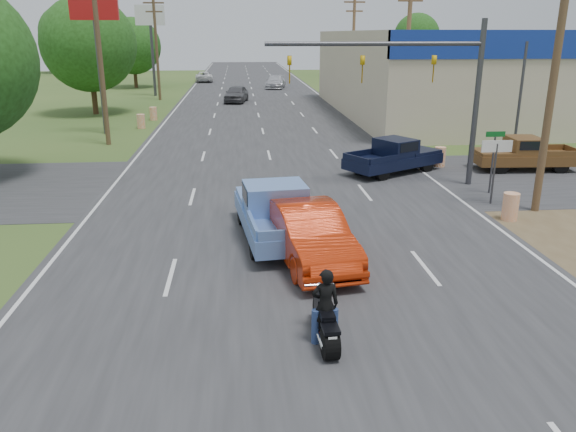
{
  "coord_description": "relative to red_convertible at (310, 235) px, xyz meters",
  "views": [
    {
      "loc": [
        -1.6,
        -6.41,
        6.4
      ],
      "look_at": [
        -0.24,
        9.18,
        1.3
      ],
      "focal_mm": 35.0,
      "sensor_mm": 36.0,
      "label": 1
    }
  ],
  "objects": [
    {
      "name": "barrel_2",
      "position": [
        -8.86,
        25.18,
        -0.33
      ],
      "size": [
        0.56,
        0.56,
        1.0
      ],
      "primitive_type": "cylinder",
      "color": "orange",
      "rests_on": "ground"
    },
    {
      "name": "tree_6",
      "position": [
        -30.36,
        86.18,
        5.67
      ],
      "size": [
        8.82,
        8.82,
        10.92
      ],
      "color": "#422D19",
      "rests_on": "ground"
    },
    {
      "name": "distant_car_white",
      "position": [
        -6.64,
        65.11,
        -0.14
      ],
      "size": [
        2.59,
        5.11,
        1.38
      ],
      "primitive_type": "imported",
      "rotation": [
        0.0,
        0.0,
        3.2
      ],
      "color": "silver",
      "rests_on": "ground"
    },
    {
      "name": "utility_pole_2",
      "position": [
        9.14,
        22.18,
        4.49
      ],
      "size": [
        2.0,
        0.28,
        10.0
      ],
      "color": "#4C3823",
      "rests_on": "ground"
    },
    {
      "name": "barrel_0",
      "position": [
        7.64,
        3.18,
        -0.33
      ],
      "size": [
        0.56,
        0.56,
        1.0
      ],
      "primitive_type": "cylinder",
      "color": "orange",
      "rests_on": "ground"
    },
    {
      "name": "signal_mast",
      "position": [
        5.46,
        8.18,
        3.97
      ],
      "size": [
        9.12,
        0.4,
        7.0
      ],
      "color": "#3F3F44",
      "rests_on": "ground"
    },
    {
      "name": "utility_pole_5",
      "position": [
        -9.86,
        19.18,
        4.49
      ],
      "size": [
        2.0,
        0.28,
        10.0
      ],
      "color": "#4C3823",
      "rests_on": "ground"
    },
    {
      "name": "tree_5",
      "position": [
        29.64,
        86.18,
        5.05
      ],
      "size": [
        7.98,
        7.98,
        9.88
      ],
      "color": "#422D19",
      "rests_on": "ground"
    },
    {
      "name": "distant_car_grey",
      "position": [
        -2.15,
        40.45,
        -0.02
      ],
      "size": [
        2.68,
        5.0,
        1.62
      ],
      "primitive_type": "imported",
      "rotation": [
        0.0,
        0.0,
        -0.17
      ],
      "color": "#4F4E53",
      "rests_on": "ground"
    },
    {
      "name": "tree_1",
      "position": [
        -13.86,
        33.18,
        4.74
      ],
      "size": [
        7.56,
        7.56,
        9.36
      ],
      "color": "#422D19",
      "rests_on": "ground"
    },
    {
      "name": "pole_sign_left_near",
      "position": [
        -10.86,
        23.18,
        6.34
      ],
      "size": [
        3.0,
        0.35,
        9.2
      ],
      "color": "#3F3F44",
      "rests_on": "ground"
    },
    {
      "name": "pole_sign_left_far",
      "position": [
        -10.86,
        47.18,
        6.34
      ],
      "size": [
        3.0,
        0.35,
        9.2
      ],
      "color": "#3F3F44",
      "rests_on": "ground"
    },
    {
      "name": "navy_pickup",
      "position": [
        5.48,
        10.7,
        -0.0
      ],
      "size": [
        5.23,
        4.13,
        1.64
      ],
      "rotation": [
        0.0,
        0.0,
        -1.04
      ],
      "color": "black",
      "rests_on": "ground"
    },
    {
      "name": "utility_pole_1",
      "position": [
        9.14,
        4.18,
        4.49
      ],
      "size": [
        2.0,
        0.28,
        10.0
      ],
      "color": "#4C3823",
      "rests_on": "ground"
    },
    {
      "name": "cross_road",
      "position": [
        -0.36,
        9.18,
        -0.82
      ],
      "size": [
        120.0,
        10.0,
        0.02
      ],
      "primitive_type": "cube",
      "color": "#2D2D30",
      "rests_on": "ground"
    },
    {
      "name": "barrel_1",
      "position": [
        8.04,
        11.68,
        -0.33
      ],
      "size": [
        0.56,
        0.56,
        1.0
      ],
      "primitive_type": "cylinder",
      "color": "orange",
      "rests_on": "ground"
    },
    {
      "name": "barrel_3",
      "position": [
        -8.56,
        29.18,
        -0.33
      ],
      "size": [
        0.56,
        0.56,
        1.0
      ],
      "primitive_type": "cylinder",
      "color": "orange",
      "rests_on": "ground"
    },
    {
      "name": "utility_pole_6",
      "position": [
        -9.86,
        43.18,
        4.49
      ],
      "size": [
        2.0,
        0.28,
        10.0
      ],
      "color": "#4C3823",
      "rests_on": "ground"
    },
    {
      "name": "red_convertible",
      "position": [
        0.0,
        0.0,
        0.0
      ],
      "size": [
        2.56,
        5.27,
        1.66
      ],
      "primitive_type": "imported",
      "rotation": [
        0.0,
        0.0,
        0.16
      ],
      "color": "#B62608",
      "rests_on": "ground"
    },
    {
      "name": "lane_sign",
      "position": [
        7.84,
        5.18,
        1.07
      ],
      "size": [
        1.2,
        0.08,
        2.52
      ],
      "color": "#3F3F44",
      "rests_on": "ground"
    },
    {
      "name": "main_road",
      "position": [
        -0.36,
        31.18,
        -0.82
      ],
      "size": [
        15.0,
        180.0,
        0.02
      ],
      "primitive_type": "cube",
      "color": "#2D2D30",
      "rests_on": "ground"
    },
    {
      "name": "rider",
      "position": [
        -0.24,
        -4.6,
        -0.02
      ],
      "size": [
        0.61,
        0.42,
        1.63
      ],
      "primitive_type": "imported",
      "rotation": [
        0.0,
        0.0,
        3.18
      ],
      "color": "black",
      "rests_on": "ground"
    },
    {
      "name": "blue_pickup",
      "position": [
        -0.87,
        2.16,
        0.08
      ],
      "size": [
        2.68,
        5.67,
        1.82
      ],
      "rotation": [
        0.0,
        0.0,
        0.11
      ],
      "color": "black",
      "rests_on": "ground"
    },
    {
      "name": "street_name_sign",
      "position": [
        8.44,
        6.68,
        0.78
      ],
      "size": [
        0.8,
        0.08,
        2.61
      ],
      "color": "#3F3F44",
      "rests_on": "ground"
    },
    {
      "name": "brown_pickup",
      "position": [
        11.8,
        10.67,
        -0.02
      ],
      "size": [
        4.96,
        2.12,
        1.62
      ],
      "rotation": [
        0.0,
        0.0,
        1.52
      ],
      "color": "black",
      "rests_on": "ground"
    },
    {
      "name": "distant_car_silver",
      "position": [
        2.6,
        54.73,
        -0.08
      ],
      "size": [
        2.98,
        5.48,
        1.51
      ],
      "primitive_type": "imported",
      "rotation": [
        0.0,
        0.0,
        -0.17
      ],
      "color": "silver",
      "rests_on": "ground"
    },
    {
      "name": "tree_2",
      "position": [
        -14.56,
        57.18,
        4.12
      ],
      "size": [
        6.72,
        6.72,
        8.32
      ],
      "color": "#422D19",
      "rests_on": "ground"
    },
    {
      "name": "utility_pole_3",
      "position": [
        9.14,
        40.18,
        4.49
      ],
      "size": [
        2.0,
        0.28,
        10.0
      ],
      "color": "#4C3823",
      "rests_on": "ground"
    },
    {
      "name": "motorcycle",
      "position": [
        -0.24,
        -4.65,
        -0.35
      ],
      "size": [
        0.65,
        2.13,
        1.08
      ],
      "rotation": [
        0.0,
        0.0,
        0.04
      ],
      "color": "black",
      "rests_on": "ground"
    }
  ]
}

